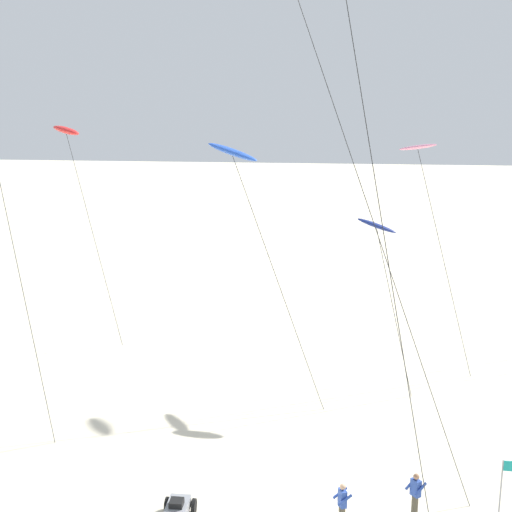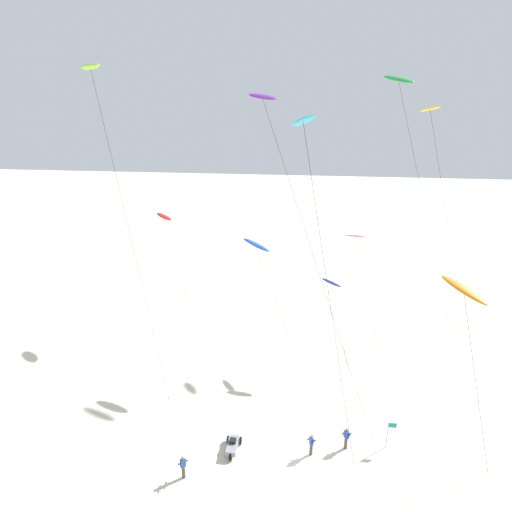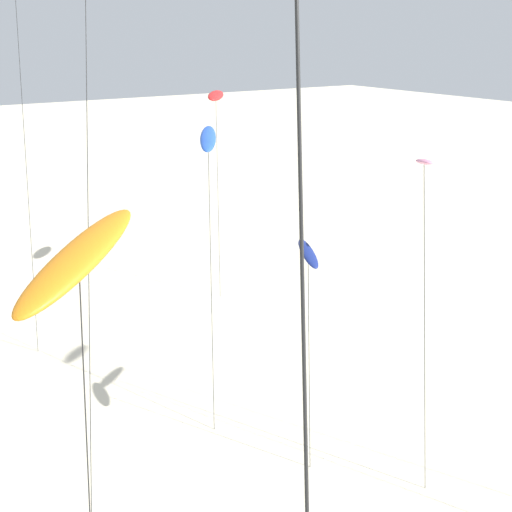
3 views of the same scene
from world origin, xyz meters
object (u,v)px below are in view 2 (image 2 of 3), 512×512
object	(u,v)px
kite_yellow	(431,114)
kite_flyer_nearest	(346,438)
kite_pink	(355,238)
kite_blue	(257,246)
kite_cyan	(305,129)
kite_flyer_middle	(183,466)
kite_red	(164,217)
kite_lime	(91,72)
kite_purple	(266,107)
kite_navy	(332,284)
kite_green	(399,81)
marker_flag	(390,430)
kite_orange	(464,291)
kite_flyer_furthest	(311,444)
beach_buggy	(233,445)

from	to	relation	value
kite_yellow	kite_flyer_nearest	bearing A→B (deg)	-110.05
kite_pink	kite_blue	world-z (taller)	kite_blue
kite_cyan	kite_flyer_middle	world-z (taller)	kite_cyan
kite_red	kite_cyan	size ratio (longest dim) A/B	0.55
kite_lime	kite_purple	size ratio (longest dim) A/B	1.08
kite_navy	kite_yellow	xyz separation A→B (m)	(9.18, 11.24, 14.06)
kite_red	kite_lime	xyz separation A→B (m)	(-0.65, -10.53, 13.03)
kite_cyan	kite_green	distance (m)	21.11
kite_cyan	marker_flag	distance (m)	20.90
kite_red	kite_purple	world-z (taller)	kite_purple
kite_orange	kite_green	bearing A→B (deg)	95.37
kite_purple	kite_flyer_middle	world-z (taller)	kite_purple
kite_pink	marker_flag	world-z (taller)	kite_pink
kite_lime	kite_green	bearing A→B (deg)	30.78
kite_yellow	kite_cyan	world-z (taller)	kite_yellow
kite_blue	marker_flag	xyz separation A→B (m)	(10.67, -10.00, -9.68)
kite_green	marker_flag	world-z (taller)	kite_green
kite_green	marker_flag	size ratio (longest dim) A/B	12.21
kite_flyer_middle	kite_purple	bearing A→B (deg)	67.91
kite_red	kite_pink	size ratio (longest dim) A/B	1.06
kite_flyer_furthest	kite_blue	bearing A→B (deg)	115.14
kite_yellow	kite_purple	distance (m)	21.98
kite_purple	kite_flyer_furthest	xyz separation A→B (m)	(4.07, -6.65, -21.61)
kite_flyer_middle	kite_yellow	bearing A→B (deg)	54.79
kite_lime	beach_buggy	distance (m)	27.88
kite_orange	kite_green	size ratio (longest dim) A/B	0.49
kite_navy	kite_cyan	xyz separation A→B (m)	(-2.56, -10.10, 13.51)
kite_flyer_furthest	beach_buggy	distance (m)	5.40
kite_yellow	kite_blue	world-z (taller)	kite_yellow
kite_flyer_nearest	kite_green	bearing A→B (deg)	77.71
kite_blue	beach_buggy	distance (m)	15.94
kite_orange	kite_navy	bearing A→B (deg)	125.01
kite_flyer_furthest	beach_buggy	xyz separation A→B (m)	(-5.37, -0.37, -0.46)
kite_green	kite_flyer_nearest	distance (m)	31.53
kite_lime	kite_flyer_furthest	world-z (taller)	kite_lime
kite_lime	kite_blue	xyz separation A→B (m)	(11.14, 4.26, -13.69)
kite_red	beach_buggy	distance (m)	23.78
kite_flyer_middle	kite_red	bearing A→B (deg)	110.64
kite_red	kite_purple	bearing A→B (deg)	-43.12
kite_orange	kite_green	distance (m)	23.39
kite_flyer_furthest	marker_flag	distance (m)	5.54
marker_flag	kite_navy	bearing A→B (deg)	111.02
kite_flyer_furthest	kite_cyan	bearing A→B (deg)	125.41
kite_flyer_middle	kite_green	bearing A→B (deg)	58.47
kite_orange	kite_flyer_furthest	size ratio (longest dim) A/B	7.58
kite_flyer_nearest	kite_blue	bearing A→B (deg)	126.40
kite_pink	marker_flag	bearing A→B (deg)	-81.91
kite_lime	beach_buggy	bearing A→B (deg)	-34.04
beach_buggy	kite_orange	bearing A→B (deg)	7.48
kite_orange	kite_yellow	size ratio (longest dim) A/B	0.56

